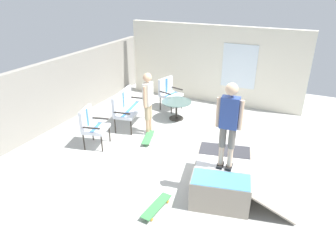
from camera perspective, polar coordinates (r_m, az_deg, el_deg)
name	(u,v)px	position (r m, az deg, el deg)	size (l,w,h in m)	color
ground_plane	(182,155)	(7.62, 2.61, -5.40)	(12.00, 12.00, 0.10)	#B2B2AD
back_wall_cinderblock	(53,94)	(9.33, -20.63, 5.60)	(9.00, 0.20, 1.87)	gray
house_facade	(213,65)	(10.60, 8.44, 11.22)	(0.23, 6.00, 2.57)	silver
skate_ramp	(224,177)	(6.32, 10.30, -9.24)	(1.96, 2.18, 0.61)	gray
patio_bench	(126,105)	(8.86, -7.72, 3.82)	(1.33, 0.76, 1.02)	#2D2823
patio_chair_near_house	(168,91)	(10.00, 0.08, 6.60)	(0.74, 0.69, 1.02)	#2D2823
patio_chair_by_wall	(91,124)	(7.90, -14.08, 0.43)	(0.74, 0.69, 1.02)	#2D2823
patio_table	(176,107)	(9.27, 1.58, 3.64)	(0.90, 0.90, 0.57)	#2D2823
person_watching	(148,99)	(8.15, -3.73, 4.97)	(0.48, 0.26, 1.72)	silver
person_skater	(229,121)	(5.57, 11.24, 0.97)	(0.26, 0.48, 1.68)	black
skateboard_by_bench	(148,137)	(8.15, -3.68, -2.11)	(0.82, 0.43, 0.10)	#3F8C4C
skateboard_spare	(156,206)	(5.86, -2.18, -14.69)	(0.81, 0.27, 0.10)	#3F8C4C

